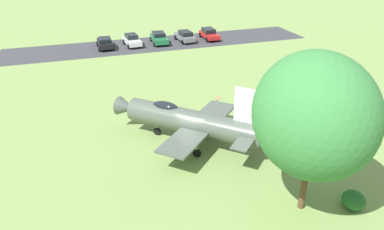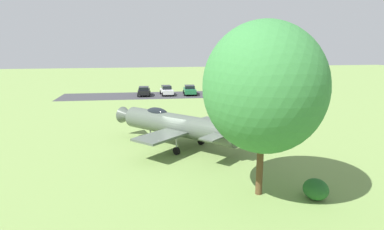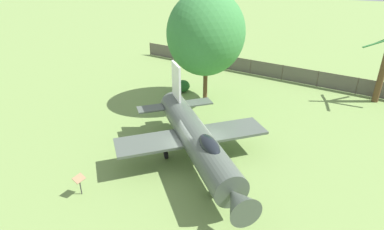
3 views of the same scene
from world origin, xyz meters
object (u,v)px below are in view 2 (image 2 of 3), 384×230
Objects in this scene: parked_car_red at (234,89)px; info_plaque at (215,120)px; shade_tree at (263,87)px; parked_car_green at (190,90)px; display_jet at (175,124)px; parked_car_white at (167,90)px; parked_car_black at (144,91)px; parked_car_gray at (212,90)px; shrub_near_fence at (316,189)px.

info_plaque is at bearing -18.96° from parked_car_red.
parked_car_green is at bearing -4.01° from shade_tree.
info_plaque is at bearing -4.67° from shade_tree.
parked_car_red is at bearing -15.26° from shade_tree.
display_jet is 28.39m from parked_car_white.
parked_car_red is at bearing -87.89° from parked_car_black.
info_plaque is at bearing 165.38° from parked_car_gray.
parked_car_black is at bearing -92.02° from parked_car_white.
display_jet is at bearing -6.48° from parked_car_green.
info_plaque is 23.48m from parked_car_gray.
display_jet is at bearing 19.72° from shade_tree.
parked_car_green is (0.27, 7.55, 0.01)m from parked_car_red.
parked_car_red reaches higher than shrub_near_fence.
parked_car_black is (0.45, 11.31, -0.01)m from parked_car_gray.
parked_car_red is 7.56m from parked_car_green.
parked_car_red is 1.01× the size of parked_car_gray.
parked_car_green is (28.14, -6.04, -1.07)m from display_jet.
shrub_near_fence is (-10.60, -6.13, -1.30)m from display_jet.
parked_car_red is 15.12m from parked_car_black.
shrub_near_fence is 39.62m from parked_car_black.
parked_car_red is (22.95, -9.02, -0.08)m from info_plaque.
display_jet reaches higher than parked_car_green.
parked_car_red is 11.40m from parked_car_white.
info_plaque is 23.48m from parked_car_white.
shade_tree is 2.08× the size of parked_car_green.
shrub_near_fence is 39.09m from parked_car_white.
shrub_near_fence is 38.60m from parked_car_gray.
parked_car_red is at bearing 93.61° from parked_car_green.
shade_tree reaches higher than info_plaque.
shade_tree reaches higher than display_jet.
display_jet is at bearing -6.68° from parked_car_white.
parked_car_black is at bearing 11.15° from shrub_near_fence.
parked_car_black is at bearing -39.49° from display_jet.
parked_car_gray is 0.98× the size of parked_car_green.
parked_car_black is (38.87, 7.66, 0.23)m from shrub_near_fence.
shrub_near_fence is at bearing -165.23° from parked_car_black.
parked_car_gray is (-0.05, 3.81, 0.02)m from parked_car_red.
display_jet is 2.61× the size of parked_car_black.
shade_tree is 39.06m from parked_car_red.
display_jet reaches higher than parked_car_red.
parked_car_gray is 1.07× the size of parked_car_white.
display_jet is at bearing 158.82° from parked_car_gray.
parked_car_gray is (22.90, -5.21, -0.06)m from info_plaque.
display_jet is 2.44× the size of parked_car_green.
info_plaque is 24.13m from parked_car_black.
parked_car_gray is (38.42, -3.65, 0.24)m from shrub_near_fence.
parked_car_green reaches higher than info_plaque.
shrub_near_fence is at bearing 5.77° from parked_car_green.
parked_car_white is (38.89, 3.94, 0.24)m from shrub_near_fence.
parked_car_green is (23.22, -1.46, -0.07)m from info_plaque.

